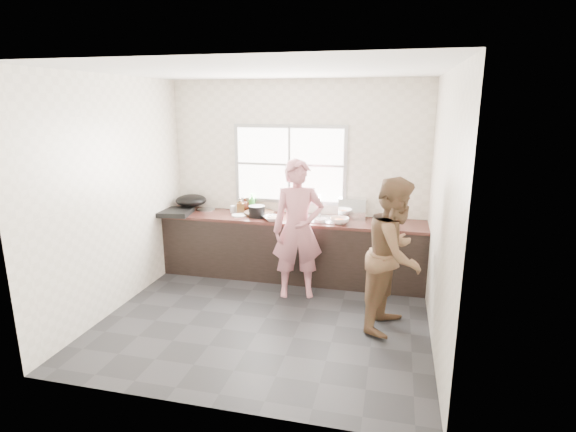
% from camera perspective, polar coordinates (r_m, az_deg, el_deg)
% --- Properties ---
extents(floor, '(3.60, 3.20, 0.01)m').
position_cam_1_polar(floor, '(5.27, -2.78, -12.86)').
color(floor, '#242427').
rests_on(floor, ground).
extents(ceiling, '(3.60, 3.20, 0.01)m').
position_cam_1_polar(ceiling, '(4.70, -3.20, 18.02)').
color(ceiling, silver).
rests_on(ceiling, wall_back).
extents(wall_back, '(3.60, 0.01, 2.70)m').
position_cam_1_polar(wall_back, '(6.33, 1.15, 4.76)').
color(wall_back, beige).
rests_on(wall_back, ground).
extents(wall_left, '(0.01, 3.20, 2.70)m').
position_cam_1_polar(wall_left, '(5.58, -21.05, 2.51)').
color(wall_left, beige).
rests_on(wall_left, ground).
extents(wall_right, '(0.01, 3.20, 2.70)m').
position_cam_1_polar(wall_right, '(4.64, 18.94, 0.45)').
color(wall_right, silver).
rests_on(wall_right, ground).
extents(wall_front, '(3.60, 0.01, 2.70)m').
position_cam_1_polar(wall_front, '(3.35, -10.78, -4.18)').
color(wall_front, silver).
rests_on(wall_front, ground).
extents(cabinet, '(3.60, 0.62, 0.82)m').
position_cam_1_polar(cabinet, '(6.26, 0.48, -4.22)').
color(cabinet, black).
rests_on(cabinet, floor).
extents(countertop, '(3.60, 0.64, 0.04)m').
position_cam_1_polar(countertop, '(6.14, 0.49, -0.41)').
color(countertop, '#3B1D18').
rests_on(countertop, cabinet).
extents(sink, '(0.55, 0.45, 0.02)m').
position_cam_1_polar(sink, '(6.07, 3.71, -0.38)').
color(sink, silver).
rests_on(sink, countertop).
extents(faucet, '(0.02, 0.02, 0.30)m').
position_cam_1_polar(faucet, '(6.22, 4.05, 1.36)').
color(faucet, silver).
rests_on(faucet, countertop).
extents(window_frame, '(1.60, 0.05, 1.10)m').
position_cam_1_polar(window_frame, '(6.31, 0.23, 6.57)').
color(window_frame, '#9EA0A5').
rests_on(window_frame, wall_back).
extents(window_glazing, '(1.50, 0.01, 1.00)m').
position_cam_1_polar(window_glazing, '(6.29, 0.18, 6.54)').
color(window_glazing, white).
rests_on(window_glazing, window_frame).
extents(woman, '(0.68, 0.54, 1.62)m').
position_cam_1_polar(woman, '(5.56, 1.27, -2.28)').
color(woman, '#C97983').
rests_on(woman, floor).
extents(person_side, '(0.84, 0.95, 1.66)m').
position_cam_1_polar(person_side, '(4.90, 13.40, -4.79)').
color(person_side, brown).
rests_on(person_side, floor).
extents(cutting_board, '(0.53, 0.53, 0.04)m').
position_cam_1_polar(cutting_board, '(6.32, -3.70, 0.37)').
color(cutting_board, black).
rests_on(cutting_board, countertop).
extents(cleaver, '(0.23, 0.21, 0.01)m').
position_cam_1_polar(cleaver, '(6.09, -2.45, 0.08)').
color(cleaver, silver).
rests_on(cleaver, cutting_board).
extents(bowl_mince, '(0.29, 0.29, 0.06)m').
position_cam_1_polar(bowl_mince, '(5.98, -1.85, -0.33)').
color(bowl_mince, silver).
rests_on(bowl_mince, countertop).
extents(bowl_crabs, '(0.23, 0.23, 0.06)m').
position_cam_1_polar(bowl_crabs, '(5.88, 6.55, -0.65)').
color(bowl_crabs, silver).
rests_on(bowl_crabs, countertop).
extents(bowl_held, '(0.28, 0.28, 0.07)m').
position_cam_1_polar(bowl_held, '(5.90, 4.08, -0.52)').
color(bowl_held, silver).
rests_on(bowl_held, countertop).
extents(black_pot, '(0.27, 0.27, 0.16)m').
position_cam_1_polar(black_pot, '(6.17, -3.98, 0.57)').
color(black_pot, black).
rests_on(black_pot, countertop).
extents(plate_food, '(0.24, 0.24, 0.02)m').
position_cam_1_polar(plate_food, '(6.28, -6.15, 0.11)').
color(plate_food, silver).
rests_on(plate_food, countertop).
extents(bottle_green, '(0.12, 0.12, 0.26)m').
position_cam_1_polar(bottle_green, '(6.49, -4.60, 1.72)').
color(bottle_green, green).
rests_on(bottle_green, countertop).
extents(bottle_brown_tall, '(0.12, 0.12, 0.21)m').
position_cam_1_polar(bottle_brown_tall, '(6.39, -6.06, 1.23)').
color(bottle_brown_tall, '#4B2E12').
rests_on(bottle_brown_tall, countertop).
extents(bottle_brown_short, '(0.15, 0.15, 0.18)m').
position_cam_1_polar(bottle_brown_short, '(6.53, -5.47, 1.43)').
color(bottle_brown_short, '#3E1A0F').
rests_on(bottle_brown_short, countertop).
extents(glass_jar, '(0.08, 0.08, 0.10)m').
position_cam_1_polar(glass_jar, '(6.44, -7.01, 0.84)').
color(glass_jar, silver).
rests_on(glass_jar, countertop).
extents(burner, '(0.50, 0.50, 0.07)m').
position_cam_1_polar(burner, '(6.50, -14.22, 0.46)').
color(burner, black).
rests_on(burner, countertop).
extents(wok, '(0.45, 0.45, 0.17)m').
position_cam_1_polar(wok, '(6.70, -12.20, 1.95)').
color(wok, black).
rests_on(wok, burner).
extents(dish_rack, '(0.37, 0.26, 0.28)m').
position_cam_1_polar(dish_rack, '(6.20, 8.20, 1.09)').
color(dish_rack, silver).
rests_on(dish_rack, countertop).
extents(pot_lid_left, '(0.34, 0.34, 0.01)m').
position_cam_1_polar(pot_lid_left, '(6.69, -10.36, 0.82)').
color(pot_lid_left, silver).
rests_on(pot_lid_left, countertop).
extents(pot_lid_right, '(0.30, 0.30, 0.01)m').
position_cam_1_polar(pot_lid_right, '(6.59, -6.39, 0.74)').
color(pot_lid_right, silver).
rests_on(pot_lid_right, countertop).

